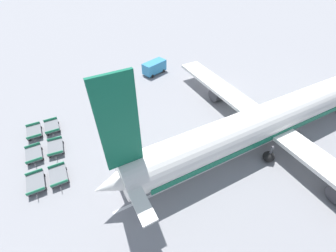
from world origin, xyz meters
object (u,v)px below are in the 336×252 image
Objects in this scene: baggage_dolly_row_mid_a_col_a at (52,127)px; baggage_dolly_row_mid_a_col_b at (55,147)px; service_van at (154,67)px; baggage_dolly_row_mid_a_col_c at (58,175)px; baggage_dolly_row_near_col_b at (34,154)px; baggage_dolly_row_near_col_a at (34,132)px; baggage_dolly_row_near_col_c at (36,183)px; airplane at (277,117)px.

baggage_dolly_row_mid_a_col_b is at bearing -6.38° from baggage_dolly_row_mid_a_col_a.
service_van is 1.35× the size of baggage_dolly_row_mid_a_col_c.
baggage_dolly_row_near_col_b and baggage_dolly_row_mid_a_col_b have the same top height.
baggage_dolly_row_near_col_b is at bearing -65.77° from service_van.
baggage_dolly_row_mid_a_col_c is (4.53, -0.70, 0.00)m from baggage_dolly_row_mid_a_col_b.
baggage_dolly_row_near_col_a is 1.00× the size of baggage_dolly_row_mid_a_col_c.
baggage_dolly_row_near_col_c is 0.99× the size of baggage_dolly_row_mid_a_col_b.
service_van is at bearing 107.32° from baggage_dolly_row_mid_a_col_a.
baggage_dolly_row_near_col_a and baggage_dolly_row_mid_a_col_a have the same top height.
airplane reaches higher than baggage_dolly_row_near_col_b.
baggage_dolly_row_mid_a_col_c is (4.76, 1.69, 0.00)m from baggage_dolly_row_near_col_b.
baggage_dolly_row_mid_a_col_c is (0.33, 2.23, 0.00)m from baggage_dolly_row_near_col_c.
baggage_dolly_row_near_col_a is 4.30m from baggage_dolly_row_near_col_b.
baggage_dolly_row_near_col_a and baggage_dolly_row_near_col_b have the same top height.
baggage_dolly_row_mid_a_col_c is at bearing 81.54° from baggage_dolly_row_near_col_c.
service_van is 22.70m from baggage_dolly_row_near_col_a.
airplane is 26.27m from baggage_dolly_row_mid_a_col_c.
service_van is 1.34× the size of baggage_dolly_row_mid_a_col_b.
service_van is 25.69m from baggage_dolly_row_mid_a_col_c.
baggage_dolly_row_mid_a_col_a is at bearing 172.35° from baggage_dolly_row_mid_a_col_c.
baggage_dolly_row_near_col_a is 9.05m from baggage_dolly_row_mid_a_col_c.
baggage_dolly_row_near_col_c is (4.43, -0.53, 0.00)m from baggage_dolly_row_near_col_b.
baggage_dolly_row_mid_a_col_b is at bearing 145.08° from baggage_dolly_row_near_col_c.
airplane is at bearing 71.79° from baggage_dolly_row_mid_a_col_c.
baggage_dolly_row_near_col_b is at bearing -9.25° from baggage_dolly_row_near_col_a.
service_van is 1.35× the size of baggage_dolly_row_mid_a_col_a.
airplane reaches higher than baggage_dolly_row_mid_a_col_c.
baggage_dolly_row_mid_a_col_a is 0.99× the size of baggage_dolly_row_mid_a_col_b.
baggage_dolly_row_near_col_a is 1.00× the size of baggage_dolly_row_mid_a_col_a.
service_van is at bearing 105.14° from baggage_dolly_row_near_col_a.
airplane is 12.94× the size of baggage_dolly_row_mid_a_col_c.
baggage_dolly_row_near_col_c is at bearing -6.85° from baggage_dolly_row_near_col_b.
baggage_dolly_row_near_col_a is 2.19m from baggage_dolly_row_mid_a_col_a.
baggage_dolly_row_near_col_a is 1.00× the size of baggage_dolly_row_near_col_b.
baggage_dolly_row_near_col_b is 1.00× the size of baggage_dolly_row_mid_a_col_c.
baggage_dolly_row_mid_a_col_a is 8.85m from baggage_dolly_row_mid_a_col_c.
baggage_dolly_row_mid_a_col_a is at bearing 173.62° from baggage_dolly_row_mid_a_col_b.
baggage_dolly_row_mid_a_col_b is (10.40, -20.19, -0.73)m from service_van.
airplane is 9.59× the size of service_van.
baggage_dolly_row_mid_a_col_b is (4.47, 1.71, 0.00)m from baggage_dolly_row_near_col_a.
service_van is 1.35× the size of baggage_dolly_row_near_col_a.
service_van is at bearing -170.36° from airplane.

